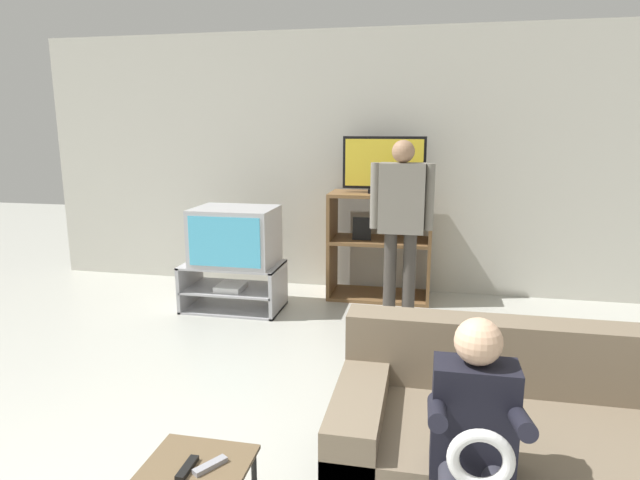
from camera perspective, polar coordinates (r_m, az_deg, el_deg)
The scene contains 11 objects.
wall_back at distance 5.51m, azimuth 2.07°, elevation 8.21°, with size 6.40×0.06×2.60m.
tv_stand at distance 5.03m, azimuth -9.22°, elevation -4.92°, with size 0.90×0.53×0.43m.
television_main at distance 4.92m, azimuth -9.02°, elevation 0.44°, with size 0.73×0.56×0.52m.
media_shelf at distance 5.25m, azimuth 6.40°, elevation -0.51°, with size 0.98×0.49×1.04m.
television_flat at distance 5.14m, azimuth 6.83°, elevation 7.83°, with size 0.78×0.20×0.53m.
snack_table at distance 2.36m, azimuth -13.29°, elevation -23.51°, with size 0.42×0.42×0.35m.
remote_control_black at distance 2.32m, azimuth -13.98°, elevation -22.52°, with size 0.04×0.14×0.02m, color black.
remote_control_white at distance 2.32m, azimuth -11.64°, elevation -22.50°, with size 0.04×0.14×0.02m, color gray.
couch at distance 2.72m, azimuth 22.94°, elevation -20.01°, with size 1.85×0.87×0.75m.
person_standing_adult at distance 4.56m, azimuth 8.67°, elevation 2.77°, with size 0.53×0.20×1.56m.
person_seated_child at distance 2.08m, azimuth 16.15°, elevation -19.63°, with size 0.33×0.43×1.00m.
Camera 1 is at (0.91, -1.22, 1.66)m, focal length 30.00 mm.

